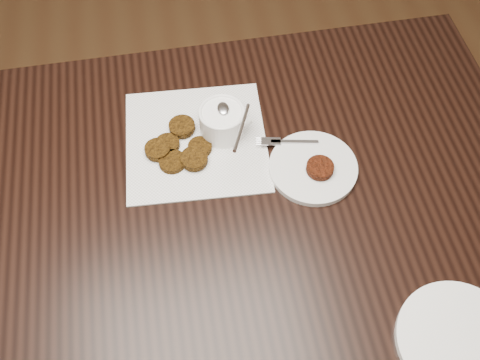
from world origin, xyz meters
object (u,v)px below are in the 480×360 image
at_px(napkin, 196,141).
at_px(sauce_ramekin, 222,111).
at_px(plate_with_patty, 313,166).
at_px(plate_empty, 460,342).
at_px(table, 191,295).

relative_size(napkin, sauce_ramekin, 2.23).
height_order(plate_with_patty, plate_empty, plate_with_patty).
bearing_deg(plate_empty, plate_with_patty, 111.52).
distance_m(plate_with_patty, plate_empty, 0.43).
height_order(sauce_ramekin, plate_empty, sauce_ramekin).
xyz_separation_m(table, plate_empty, (0.45, -0.32, 0.38)).
relative_size(table, plate_with_patty, 8.23).
xyz_separation_m(table, plate_with_patty, (0.29, 0.08, 0.39)).
distance_m(table, plate_empty, 0.67).
distance_m(napkin, plate_with_patty, 0.26).
bearing_deg(sauce_ramekin, plate_empty, -58.27).
bearing_deg(plate_empty, table, 144.51).
bearing_deg(table, napkin, 71.90).
bearing_deg(plate_with_patty, sauce_ramekin, 142.54).
relative_size(napkin, plate_empty, 1.37).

